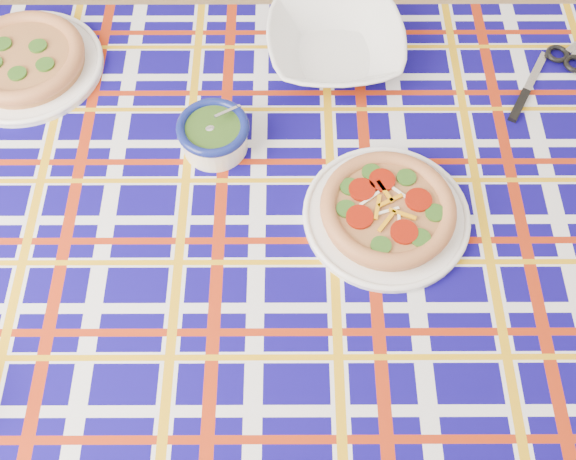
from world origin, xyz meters
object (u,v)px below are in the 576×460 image
object	(u,v)px
dining_table	(294,221)
pesto_bowl	(214,133)
main_focaccia_plate	(388,209)
serving_bowl	(335,45)

from	to	relation	value
dining_table	pesto_bowl	distance (m)	0.25
main_focaccia_plate	pesto_bowl	distance (m)	0.39
main_focaccia_plate	pesto_bowl	bearing A→B (deg)	136.93
pesto_bowl	serving_bowl	size ratio (longest dim) A/B	0.48
dining_table	main_focaccia_plate	world-z (taller)	main_focaccia_plate
dining_table	main_focaccia_plate	bearing A→B (deg)	-13.35
main_focaccia_plate	pesto_bowl	xyz separation A→B (m)	(-0.28, 0.26, 0.01)
dining_table	pesto_bowl	size ratio (longest dim) A/B	13.40
pesto_bowl	serving_bowl	xyz separation A→B (m)	(0.32, 0.17, -0.01)
pesto_bowl	dining_table	bearing A→B (deg)	-54.88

